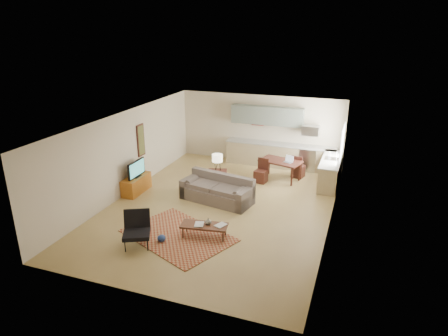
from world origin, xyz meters
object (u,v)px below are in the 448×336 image
at_px(tv_credenza, 136,184).
at_px(dining_table, 280,170).
at_px(coffee_table, 204,231).
at_px(sofa, 217,189).
at_px(console_table, 217,180).
at_px(armchair, 136,230).

height_order(tv_credenza, dining_table, dining_table).
relative_size(coffee_table, dining_table, 0.86).
relative_size(sofa, coffee_table, 1.93).
relative_size(coffee_table, console_table, 1.70).
distance_m(coffee_table, dining_table, 4.82).
height_order(armchair, dining_table, armchair).
height_order(coffee_table, armchair, armchair).
relative_size(sofa, console_table, 3.29).
relative_size(armchair, console_table, 1.21).
bearing_deg(coffee_table, tv_credenza, 139.55).
distance_m(armchair, console_table, 4.04).
bearing_deg(armchair, tv_credenza, 95.40).
height_order(console_table, dining_table, same).
bearing_deg(dining_table, coffee_table, -86.00).
distance_m(sofa, tv_credenza, 2.76).
distance_m(sofa, console_table, 0.85).
bearing_deg(tv_credenza, coffee_table, -31.37).
bearing_deg(armchair, console_table, 54.44).
bearing_deg(armchair, coffee_table, 7.75).
xyz_separation_m(coffee_table, tv_credenza, (-3.25, 1.98, 0.09)).
xyz_separation_m(console_table, dining_table, (1.74, 1.70, -0.00)).
xyz_separation_m(armchair, console_table, (0.64, 3.99, -0.07)).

